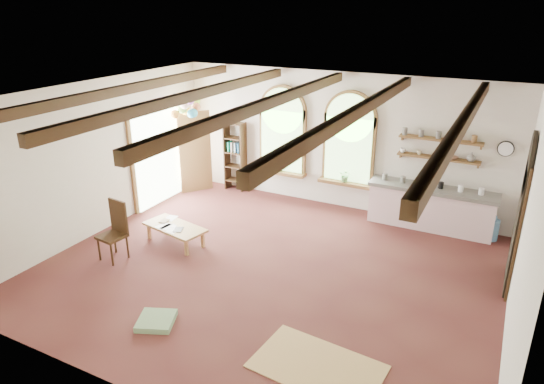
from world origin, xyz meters
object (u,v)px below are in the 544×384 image
Objects in this scene: kitchen_counter at (431,207)px; side_chair at (114,243)px; balloon_cluster at (186,106)px; coffee_table at (175,228)px.

kitchen_counter is 2.32× the size of side_chair.
kitchen_counter is 6.07m from balloon_cluster.
coffee_table is at bearing -145.23° from kitchen_counter.
side_chair is at bearing -140.91° from kitchen_counter.
kitchen_counter is at bearing 8.98° from balloon_cluster.
balloon_cluster is (-5.71, -0.90, 1.86)m from kitchen_counter.
coffee_table is 3.22m from balloon_cluster.
coffee_table is (-4.50, -3.12, -0.14)m from kitchen_counter.
balloon_cluster is at bearing 118.48° from coffee_table.
side_chair is 3.88m from balloon_cluster.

